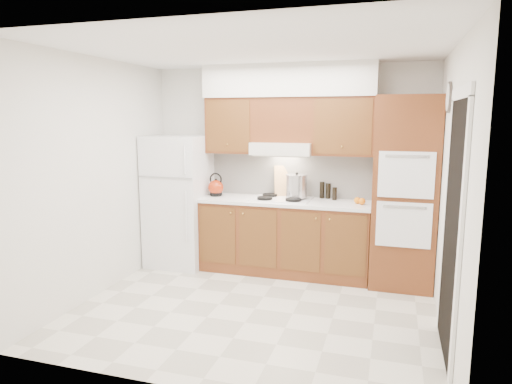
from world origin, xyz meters
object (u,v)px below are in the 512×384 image
oven_cabinet (404,193)px  stock_pot (297,186)px  kettle (216,188)px  fridge (179,201)px

oven_cabinet → stock_pot: (-1.28, 0.08, 0.01)m
oven_cabinet → kettle: bearing=179.2°
fridge → oven_cabinet: (2.85, 0.03, 0.24)m
fridge → kettle: 0.54m
oven_cabinet → kettle: oven_cabinet is taller
stock_pot → kettle: bearing=-177.3°
fridge → stock_pot: size_ratio=6.24×
oven_cabinet → stock_pot: oven_cabinet is taller
oven_cabinet → stock_pot: bearing=176.3°
kettle → stock_pot: 1.07m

